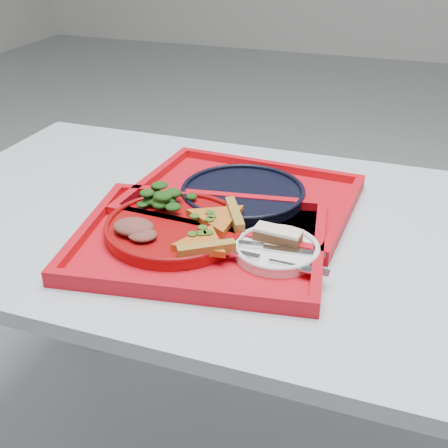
# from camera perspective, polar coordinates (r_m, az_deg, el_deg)

# --- Properties ---
(table) EXTENTS (1.60, 0.80, 0.75)m
(table) POSITION_cam_1_polar(r_m,az_deg,el_deg) (1.14, 6.58, -3.77)
(table) COLOR #ACB5C1
(table) RESTS_ON ground
(tray_main) EXTENTS (0.50, 0.41, 0.01)m
(tray_main) POSITION_cam_1_polar(r_m,az_deg,el_deg) (1.04, -2.44, -2.00)
(tray_main) COLOR red
(tray_main) RESTS_ON table
(tray_far) EXTENTS (0.47, 0.37, 0.01)m
(tray_far) POSITION_cam_1_polar(r_m,az_deg,el_deg) (1.19, 1.93, 2.43)
(tray_far) COLOR red
(tray_far) RESTS_ON table
(dinner_plate) EXTENTS (0.26, 0.26, 0.02)m
(dinner_plate) POSITION_cam_1_polar(r_m,az_deg,el_deg) (1.06, -5.04, -0.53)
(dinner_plate) COLOR maroon
(dinner_plate) RESTS_ON tray_main
(side_plate) EXTENTS (0.15, 0.15, 0.01)m
(side_plate) POSITION_cam_1_polar(r_m,az_deg,el_deg) (0.99, 5.36, -2.79)
(side_plate) COLOR white
(side_plate) RESTS_ON tray_main
(navy_plate) EXTENTS (0.26, 0.26, 0.02)m
(navy_plate) POSITION_cam_1_polar(r_m,az_deg,el_deg) (1.19, 1.94, 3.04)
(navy_plate) COLOR black
(navy_plate) RESTS_ON tray_far
(pizza_slice_a) EXTENTS (0.14, 0.15, 0.02)m
(pizza_slice_a) POSITION_cam_1_polar(r_m,az_deg,el_deg) (0.98, -2.17, -1.75)
(pizza_slice_a) COLOR orange
(pizza_slice_a) RESTS_ON dinner_plate
(pizza_slice_b) EXTENTS (0.17, 0.16, 0.02)m
(pizza_slice_b) POSITION_cam_1_polar(r_m,az_deg,el_deg) (1.06, -0.65, 0.83)
(pizza_slice_b) COLOR orange
(pizza_slice_b) RESTS_ON dinner_plate
(salad_heap) EXTENTS (0.10, 0.09, 0.05)m
(salad_heap) POSITION_cam_1_polar(r_m,az_deg,el_deg) (1.11, -5.90, 2.98)
(salad_heap) COLOR black
(salad_heap) RESTS_ON dinner_plate
(meat_portion) EXTENTS (0.08, 0.06, 0.02)m
(meat_portion) POSITION_cam_1_polar(r_m,az_deg,el_deg) (1.03, -9.17, -0.28)
(meat_portion) COLOR brown
(meat_portion) RESTS_ON dinner_plate
(dessert_bar) EXTENTS (0.09, 0.04, 0.02)m
(dessert_bar) POSITION_cam_1_polar(r_m,az_deg,el_deg) (1.01, 5.49, -1.10)
(dessert_bar) COLOR #522A1B
(dessert_bar) RESTS_ON side_plate
(knife) EXTENTS (0.19, 0.03, 0.01)m
(knife) POSITION_cam_1_polar(r_m,az_deg,el_deg) (0.98, 4.92, -2.37)
(knife) COLOR silver
(knife) RESTS_ON side_plate
(fork) EXTENTS (0.19, 0.03, 0.01)m
(fork) POSITION_cam_1_polar(r_m,az_deg,el_deg) (0.95, 4.48, -3.63)
(fork) COLOR silver
(fork) RESTS_ON side_plate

